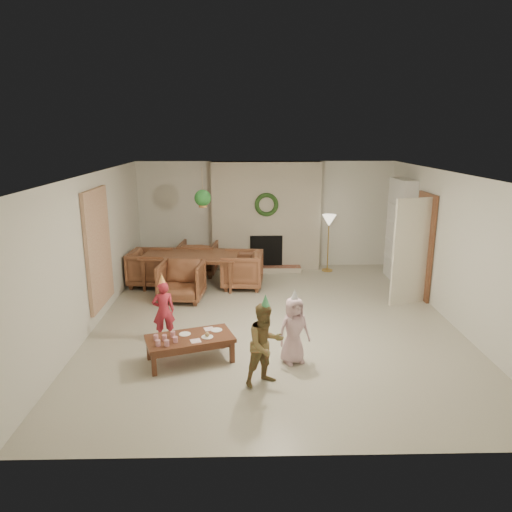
{
  "coord_description": "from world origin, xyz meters",
  "views": [
    {
      "loc": [
        -0.48,
        -7.54,
        3.14
      ],
      "look_at": [
        -0.3,
        0.4,
        1.05
      ],
      "focal_mm": 33.03,
      "sensor_mm": 36.0,
      "label": 1
    }
  ],
  "objects_px": {
    "dining_chair_far": "(199,258)",
    "dining_chair_left": "(150,268)",
    "dining_table": "(191,270)",
    "dining_chair_near": "(182,281)",
    "child_plaid": "(265,345)",
    "child_red": "(164,311)",
    "dining_chair_right": "(242,270)",
    "child_pink": "(294,330)",
    "coffee_table_top": "(190,339)"
  },
  "relations": [
    {
      "from": "dining_chair_far",
      "to": "dining_chair_left",
      "type": "height_order",
      "value": "same"
    },
    {
      "from": "dining_table",
      "to": "dining_chair_far",
      "type": "distance_m",
      "value": 0.86
    },
    {
      "from": "dining_chair_near",
      "to": "child_plaid",
      "type": "relative_size",
      "value": 0.77
    },
    {
      "from": "dining_chair_left",
      "to": "child_red",
      "type": "xyz_separation_m",
      "value": [
        0.73,
        -2.72,
        0.09
      ]
    },
    {
      "from": "dining_chair_far",
      "to": "child_plaid",
      "type": "relative_size",
      "value": 0.77
    },
    {
      "from": "dining_chair_near",
      "to": "child_red",
      "type": "relative_size",
      "value": 0.88
    },
    {
      "from": "dining_chair_left",
      "to": "dining_chair_right",
      "type": "relative_size",
      "value": 1.0
    },
    {
      "from": "dining_chair_near",
      "to": "child_red",
      "type": "bearing_deg",
      "value": -86.0
    },
    {
      "from": "dining_table",
      "to": "dining_chair_far",
      "type": "height_order",
      "value": "dining_chair_far"
    },
    {
      "from": "child_pink",
      "to": "dining_chair_far",
      "type": "bearing_deg",
      "value": 89.6
    },
    {
      "from": "child_pink",
      "to": "dining_chair_left",
      "type": "bearing_deg",
      "value": 104.84
    },
    {
      "from": "dining_chair_left",
      "to": "child_red",
      "type": "distance_m",
      "value": 2.82
    },
    {
      "from": "child_red",
      "to": "dining_chair_near",
      "type": "bearing_deg",
      "value": -106.82
    },
    {
      "from": "dining_chair_right",
      "to": "dining_chair_left",
      "type": "bearing_deg",
      "value": -90.0
    },
    {
      "from": "dining_chair_near",
      "to": "child_red",
      "type": "xyz_separation_m",
      "value": [
        -0.04,
        -1.78,
        0.09
      ]
    },
    {
      "from": "child_plaid",
      "to": "child_red",
      "type": "bearing_deg",
      "value": 107.85
    },
    {
      "from": "dining_table",
      "to": "dining_chair_left",
      "type": "distance_m",
      "value": 0.86
    },
    {
      "from": "dining_chair_far",
      "to": "child_pink",
      "type": "relative_size",
      "value": 0.87
    },
    {
      "from": "child_plaid",
      "to": "dining_table",
      "type": "bearing_deg",
      "value": 79.19
    },
    {
      "from": "dining_chair_left",
      "to": "coffee_table_top",
      "type": "distance_m",
      "value": 3.66
    },
    {
      "from": "child_red",
      "to": "dining_chair_left",
      "type": "bearing_deg",
      "value": -90.36
    },
    {
      "from": "dining_chair_near",
      "to": "dining_chair_right",
      "type": "xyz_separation_m",
      "value": [
        1.15,
        0.76,
        0.0
      ]
    },
    {
      "from": "coffee_table_top",
      "to": "child_plaid",
      "type": "xyz_separation_m",
      "value": [
        1.03,
        -0.64,
        0.2
      ]
    },
    {
      "from": "dining_table",
      "to": "dining_chair_near",
      "type": "distance_m",
      "value": 0.86
    },
    {
      "from": "dining_chair_far",
      "to": "child_red",
      "type": "height_order",
      "value": "child_red"
    },
    {
      "from": "child_red",
      "to": "child_pink",
      "type": "xyz_separation_m",
      "value": [
        1.94,
        -0.79,
        0.01
      ]
    },
    {
      "from": "dining_chair_near",
      "to": "dining_chair_left",
      "type": "height_order",
      "value": "same"
    },
    {
      "from": "dining_chair_left",
      "to": "dining_chair_near",
      "type": "bearing_deg",
      "value": -135.0
    },
    {
      "from": "dining_chair_left",
      "to": "coffee_table_top",
      "type": "height_order",
      "value": "dining_chair_left"
    },
    {
      "from": "dining_table",
      "to": "child_plaid",
      "type": "height_order",
      "value": "child_plaid"
    },
    {
      "from": "child_plaid",
      "to": "dining_chair_near",
      "type": "bearing_deg",
      "value": 85.06
    },
    {
      "from": "dining_chair_far",
      "to": "dining_chair_left",
      "type": "distance_m",
      "value": 1.22
    },
    {
      "from": "dining_chair_near",
      "to": "dining_chair_left",
      "type": "xyz_separation_m",
      "value": [
        -0.78,
        0.94,
        0.0
      ]
    },
    {
      "from": "dining_chair_left",
      "to": "child_pink",
      "type": "xyz_separation_m",
      "value": [
        2.67,
        -3.51,
        0.1
      ]
    },
    {
      "from": "dining_chair_near",
      "to": "dining_chair_right",
      "type": "height_order",
      "value": "same"
    },
    {
      "from": "dining_chair_right",
      "to": "child_pink",
      "type": "height_order",
      "value": "child_pink"
    },
    {
      "from": "coffee_table_top",
      "to": "dining_chair_far",
      "type": "bearing_deg",
      "value": 74.96
    },
    {
      "from": "dining_table",
      "to": "child_pink",
      "type": "distance_m",
      "value": 3.88
    },
    {
      "from": "dining_table",
      "to": "dining_chair_far",
      "type": "bearing_deg",
      "value": 90.0
    },
    {
      "from": "child_red",
      "to": "coffee_table_top",
      "type": "bearing_deg",
      "value": 107.97
    },
    {
      "from": "dining_table",
      "to": "child_pink",
      "type": "bearing_deg",
      "value": -56.78
    },
    {
      "from": "dining_chair_right",
      "to": "child_plaid",
      "type": "height_order",
      "value": "child_plaid"
    },
    {
      "from": "dining_table",
      "to": "child_pink",
      "type": "height_order",
      "value": "child_pink"
    },
    {
      "from": "dining_chair_left",
      "to": "child_pink",
      "type": "distance_m",
      "value": 4.41
    },
    {
      "from": "dining_table",
      "to": "dining_chair_near",
      "type": "height_order",
      "value": "dining_chair_near"
    },
    {
      "from": "dining_table",
      "to": "coffee_table_top",
      "type": "bearing_deg",
      "value": -78.56
    },
    {
      "from": "dining_chair_near",
      "to": "dining_chair_right",
      "type": "distance_m",
      "value": 1.38
    },
    {
      "from": "dining_table",
      "to": "dining_chair_far",
      "type": "relative_size",
      "value": 2.34
    },
    {
      "from": "child_red",
      "to": "child_plaid",
      "type": "relative_size",
      "value": 0.87
    },
    {
      "from": "dining_chair_near",
      "to": "child_red",
      "type": "height_order",
      "value": "child_red"
    }
  ]
}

